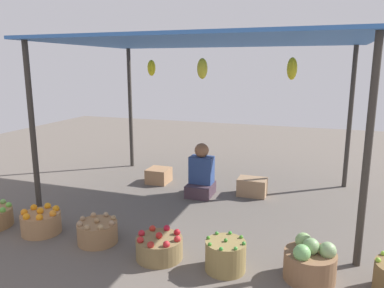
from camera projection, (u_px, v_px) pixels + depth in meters
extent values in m
plane|color=#615951|center=(207.00, 199.00, 5.37)|extent=(14.00, 14.00, 0.00)
cylinder|color=#38332D|center=(33.00, 131.00, 4.60)|extent=(0.07, 0.07, 2.19)
cylinder|color=#38332D|center=(367.00, 155.00, 3.38)|extent=(0.07, 0.07, 2.19)
cylinder|color=#38332D|center=(130.00, 109.00, 6.91)|extent=(0.07, 0.07, 2.19)
cylinder|color=#38332D|center=(350.00, 118.00, 5.69)|extent=(0.07, 0.07, 2.19)
cube|color=#376AB5|center=(209.00, 41.00, 4.91)|extent=(4.08, 2.80, 0.04)
ellipsoid|color=yellow|center=(151.00, 68.00, 5.79)|extent=(0.12, 0.12, 0.24)
ellipsoid|color=gold|center=(202.00, 69.00, 4.78)|extent=(0.13, 0.13, 0.26)
ellipsoid|color=yellow|center=(292.00, 69.00, 4.72)|extent=(0.13, 0.13, 0.28)
cube|color=#43313B|center=(200.00, 189.00, 5.51)|extent=(0.36, 0.44, 0.18)
cube|color=navy|center=(202.00, 170.00, 5.49)|extent=(0.34, 0.22, 0.40)
sphere|color=brown|center=(202.00, 150.00, 5.43)|extent=(0.21, 0.21, 0.21)
sphere|color=#61B040|center=(3.00, 210.00, 4.35)|extent=(0.07, 0.07, 0.07)
sphere|color=#6DBB46|center=(9.00, 205.00, 4.52)|extent=(0.07, 0.07, 0.07)
sphere|color=#71AA51|center=(3.00, 202.00, 4.62)|extent=(0.07, 0.07, 0.07)
cylinder|color=#A87B50|center=(41.00, 223.00, 4.28)|extent=(0.44, 0.44, 0.23)
sphere|color=orange|center=(40.00, 211.00, 4.25)|extent=(0.08, 0.08, 0.08)
sphere|color=orange|center=(53.00, 214.00, 4.19)|extent=(0.08, 0.08, 0.08)
sphere|color=orange|center=(56.00, 208.00, 4.34)|extent=(0.08, 0.08, 0.08)
sphere|color=orange|center=(48.00, 206.00, 4.42)|extent=(0.08, 0.08, 0.08)
sphere|color=orange|center=(34.00, 207.00, 4.37)|extent=(0.08, 0.08, 0.08)
sphere|color=orange|center=(24.00, 212.00, 4.23)|extent=(0.08, 0.08, 0.08)
sphere|color=orange|center=(26.00, 217.00, 4.10)|extent=(0.08, 0.08, 0.08)
sphere|color=orange|center=(39.00, 217.00, 4.09)|extent=(0.08, 0.08, 0.08)
cylinder|color=#966F49|center=(98.00, 232.00, 4.05)|extent=(0.43, 0.43, 0.23)
sphere|color=#9B764D|center=(97.00, 220.00, 4.02)|extent=(0.06, 0.06, 0.06)
sphere|color=#9C7C5D|center=(111.00, 223.00, 3.96)|extent=(0.06, 0.06, 0.06)
sphere|color=#967850|center=(113.00, 218.00, 4.10)|extent=(0.06, 0.06, 0.06)
sphere|color=#987F60|center=(106.00, 215.00, 4.19)|extent=(0.06, 0.06, 0.06)
sphere|color=#A7815B|center=(94.00, 215.00, 4.18)|extent=(0.06, 0.06, 0.06)
sphere|color=#987A5B|center=(83.00, 219.00, 4.08)|extent=(0.06, 0.06, 0.06)
sphere|color=#9A7D5F|center=(80.00, 224.00, 3.94)|extent=(0.06, 0.06, 0.06)
sphere|color=#9E7C55|center=(87.00, 228.00, 3.85)|extent=(0.06, 0.06, 0.06)
sphere|color=tan|center=(101.00, 227.00, 3.86)|extent=(0.06, 0.06, 0.06)
cylinder|color=olive|center=(159.00, 248.00, 3.72)|extent=(0.47, 0.47, 0.21)
sphere|color=red|center=(159.00, 235.00, 3.69)|extent=(0.07, 0.07, 0.07)
sphere|color=red|center=(177.00, 239.00, 3.63)|extent=(0.07, 0.07, 0.07)
sphere|color=#AC151D|center=(177.00, 232.00, 3.78)|extent=(0.07, 0.07, 0.07)
sphere|color=#B8162C|center=(167.00, 228.00, 3.87)|extent=(0.07, 0.07, 0.07)
sphere|color=#B3281E|center=(152.00, 229.00, 3.87)|extent=(0.07, 0.07, 0.07)
sphere|color=red|center=(142.00, 233.00, 3.76)|extent=(0.07, 0.07, 0.07)
sphere|color=#B42423|center=(140.00, 240.00, 3.61)|extent=(0.07, 0.07, 0.07)
sphere|color=#AB2721|center=(151.00, 245.00, 3.52)|extent=(0.07, 0.07, 0.07)
sphere|color=red|center=(166.00, 244.00, 3.52)|extent=(0.07, 0.07, 0.07)
cylinder|color=olive|center=(225.00, 256.00, 3.49)|extent=(0.38, 0.38, 0.29)
sphere|color=#367F29|center=(226.00, 240.00, 3.46)|extent=(0.04, 0.04, 0.04)
sphere|color=#3C8A33|center=(244.00, 243.00, 3.41)|extent=(0.04, 0.04, 0.04)
sphere|color=#408A25|center=(241.00, 237.00, 3.53)|extent=(0.04, 0.04, 0.04)
sphere|color=green|center=(230.00, 233.00, 3.62)|extent=(0.04, 0.04, 0.04)
sphere|color=#388B2E|center=(217.00, 233.00, 3.61)|extent=(0.04, 0.04, 0.04)
sphere|color=#408624|center=(208.00, 238.00, 3.52)|extent=(0.04, 0.04, 0.04)
sphere|color=#378425|center=(210.00, 244.00, 3.39)|extent=(0.04, 0.04, 0.04)
sphere|color=#2F8C30|center=(221.00, 249.00, 3.30)|extent=(0.04, 0.04, 0.04)
sphere|color=#409035|center=(236.00, 249.00, 3.31)|extent=(0.04, 0.04, 0.04)
cylinder|color=brown|center=(310.00, 266.00, 3.35)|extent=(0.46, 0.46, 0.26)
sphere|color=#799F63|center=(311.00, 246.00, 3.31)|extent=(0.15, 0.15, 0.15)
sphere|color=#83A26B|center=(328.00, 250.00, 3.27)|extent=(0.15, 0.15, 0.15)
sphere|color=#82AA62|center=(303.00, 241.00, 3.45)|extent=(0.15, 0.15, 0.15)
sphere|color=#70AC60|center=(302.00, 253.00, 3.22)|extent=(0.15, 0.15, 0.15)
sphere|color=#95D03B|center=(383.00, 253.00, 3.26)|extent=(0.04, 0.04, 0.04)
sphere|color=#87BE36|center=(378.00, 260.00, 3.15)|extent=(0.04, 0.04, 0.04)
cube|color=#A67952|center=(159.00, 175.00, 6.11)|extent=(0.34, 0.36, 0.24)
cube|color=#9A7756|center=(252.00, 187.00, 5.51)|extent=(0.42, 0.29, 0.26)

